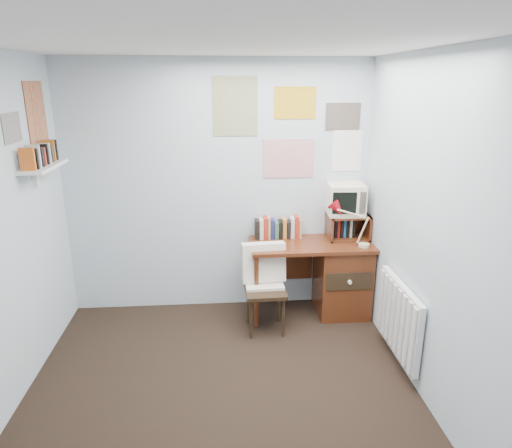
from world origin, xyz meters
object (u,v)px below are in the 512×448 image
Objects in this scene: desk_chair at (265,291)px; tv_riser at (348,226)px; radiator at (399,318)px; wall_shelf at (44,166)px; crt_tv at (346,198)px; desk_lamp at (365,228)px; desk at (336,275)px.

desk_chair is 1.08m from tv_riser.
wall_shelf reaches higher than radiator.
crt_tv is at bearing 25.73° from desk_chair.
desk_lamp reaches higher than radiator.
desk is 3.00× the size of tv_riser.
radiator is 3.15m from wall_shelf.
desk_lamp is at bearing -61.22° from crt_tv.
crt_tv is 1.32m from radiator.
crt_tv is at bearing 10.87° from wall_shelf.
tv_riser is (0.87, 0.42, 0.48)m from desk_chair.
radiator is (0.08, -0.78, -0.53)m from desk_lamp.
desk_lamp is 0.61× the size of wall_shelf.
desk_lamp reaches higher than desk_chair.
desk is 3.17× the size of desk_lamp.
crt_tv reaches higher than radiator.
crt_tv is (0.84, 0.44, 0.78)m from desk_chair.
crt_tv is at bearing 149.24° from tv_riser.
desk_chair is 2.19m from wall_shelf.
desk_lamp is 0.28m from tv_riser.
desk_chair is at bearing 2.36° from wall_shelf.
desk_lamp is 0.95m from radiator.
wall_shelf is at bearing -171.60° from desk.
desk is 0.51m from tv_riser.
tv_riser is 1.14× the size of crt_tv.
wall_shelf reaches higher than crt_tv.
desk_chair is 2.00× the size of tv_riser.
desk_chair reaches higher than desk.
desk_lamp is 0.38m from crt_tv.
desk_lamp is at bearing 7.54° from desk_chair.
desk_lamp is at bearing -69.96° from tv_riser.
desk is 0.97m from radiator.
desk_lamp is at bearing 95.55° from radiator.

